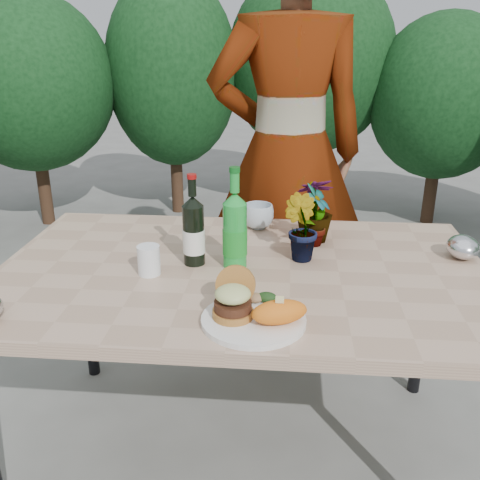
# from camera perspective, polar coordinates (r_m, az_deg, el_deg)

# --- Properties ---
(ground) EXTENTS (80.00, 80.00, 0.00)m
(ground) POSITION_cam_1_polar(r_m,az_deg,el_deg) (2.17, 0.20, -21.34)
(ground) COLOR slate
(ground) RESTS_ON ground
(patio_table) EXTENTS (1.60, 1.00, 0.75)m
(patio_table) POSITION_cam_1_polar(r_m,az_deg,el_deg) (1.77, 0.23, -4.70)
(patio_table) COLOR tan
(patio_table) RESTS_ON ground
(shrub_hedge) EXTENTS (6.96, 5.08, 2.03)m
(shrub_hedge) POSITION_cam_1_polar(r_m,az_deg,el_deg) (3.20, 6.59, 14.82)
(shrub_hedge) COLOR #382316
(shrub_hedge) RESTS_ON ground
(dinner_plate) EXTENTS (0.28, 0.28, 0.01)m
(dinner_plate) POSITION_cam_1_polar(r_m,az_deg,el_deg) (1.44, 1.45, -8.52)
(dinner_plate) COLOR white
(dinner_plate) RESTS_ON patio_table
(burger_stack) EXTENTS (0.11, 0.16, 0.11)m
(burger_stack) POSITION_cam_1_polar(r_m,az_deg,el_deg) (1.43, -0.69, -6.21)
(burger_stack) COLOR #B7722D
(burger_stack) RESTS_ON dinner_plate
(sweet_potato) EXTENTS (0.17, 0.12, 0.06)m
(sweet_potato) POSITION_cam_1_polar(r_m,az_deg,el_deg) (1.40, 4.22, -7.67)
(sweet_potato) COLOR orange
(sweet_potato) RESTS_ON dinner_plate
(grilled_veg) EXTENTS (0.08, 0.05, 0.03)m
(grilled_veg) POSITION_cam_1_polar(r_m,az_deg,el_deg) (1.51, 2.35, -6.13)
(grilled_veg) COLOR olive
(grilled_veg) RESTS_ON dinner_plate
(wine_bottle) EXTENTS (0.07, 0.07, 0.30)m
(wine_bottle) POSITION_cam_1_polar(r_m,az_deg,el_deg) (1.75, -4.97, 0.89)
(wine_bottle) COLOR black
(wine_bottle) RESTS_ON patio_table
(sparkling_water) EXTENTS (0.08, 0.08, 0.33)m
(sparkling_water) POSITION_cam_1_polar(r_m,az_deg,el_deg) (1.72, -0.56, 0.94)
(sparkling_water) COLOR green
(sparkling_water) RESTS_ON patio_table
(plastic_cup) EXTENTS (0.07, 0.07, 0.09)m
(plastic_cup) POSITION_cam_1_polar(r_m,az_deg,el_deg) (1.71, -9.70, -2.13)
(plastic_cup) COLOR white
(plastic_cup) RESTS_ON patio_table
(seedling_left) EXTENTS (0.12, 0.14, 0.23)m
(seedling_left) POSITION_cam_1_polar(r_m,az_deg,el_deg) (1.91, 8.14, 2.58)
(seedling_left) COLOR #2E6020
(seedling_left) RESTS_ON patio_table
(seedling_mid) EXTENTS (0.16, 0.16, 0.22)m
(seedling_mid) POSITION_cam_1_polar(r_m,az_deg,el_deg) (1.79, 6.45, 1.30)
(seedling_mid) COLOR #1F591E
(seedling_mid) RESTS_ON patio_table
(seedling_right) EXTENTS (0.17, 0.17, 0.24)m
(seedling_right) POSITION_cam_1_polar(r_m,az_deg,el_deg) (1.96, 8.02, 3.24)
(seedling_right) COLOR #20511B
(seedling_right) RESTS_ON patio_table
(blue_bowl) EXTENTS (0.14, 0.14, 0.10)m
(blue_bowl) POSITION_cam_1_polar(r_m,az_deg,el_deg) (2.09, 1.95, 2.55)
(blue_bowl) COLOR silver
(blue_bowl) RESTS_ON patio_table
(foil_packet_right) EXTENTS (0.12, 0.14, 0.08)m
(foil_packet_right) POSITION_cam_1_polar(r_m,az_deg,el_deg) (1.97, 22.68, -0.69)
(foil_packet_right) COLOR silver
(foil_packet_right) RESTS_ON patio_table
(person) EXTENTS (0.78, 0.59, 1.93)m
(person) POSITION_cam_1_polar(r_m,az_deg,el_deg) (2.39, 5.10, 9.12)
(person) COLOR #A77453
(person) RESTS_ON ground
(terracotta_pot) EXTENTS (0.17, 0.17, 0.14)m
(terracotta_pot) POSITION_cam_1_polar(r_m,az_deg,el_deg) (3.92, -18.96, -0.75)
(terracotta_pot) COLOR #A4442A
(terracotta_pot) RESTS_ON ground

